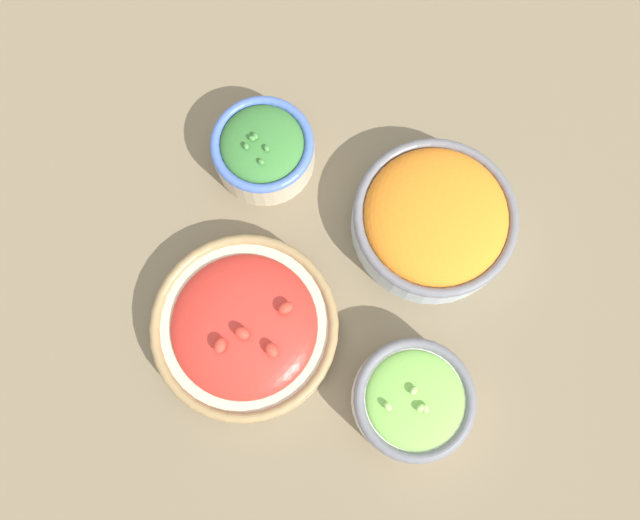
{
  "coord_description": "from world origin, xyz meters",
  "views": [
    {
      "loc": [
        -0.15,
        -0.06,
        0.75
      ],
      "look_at": [
        0.0,
        0.0,
        0.03
      ],
      "focal_mm": 35.0,
      "sensor_mm": 36.0,
      "label": 1
    }
  ],
  "objects_px": {
    "bowl_cherry_tomatoes": "(245,327)",
    "bowl_broccoli": "(263,149)",
    "bowl_carrots": "(434,219)",
    "bowl_lettuce": "(413,400)"
  },
  "relations": [
    {
      "from": "bowl_broccoli",
      "to": "bowl_cherry_tomatoes",
      "type": "bearing_deg",
      "value": -163.77
    },
    {
      "from": "bowl_carrots",
      "to": "bowl_lettuce",
      "type": "distance_m",
      "value": 0.21
    },
    {
      "from": "bowl_carrots",
      "to": "bowl_lettuce",
      "type": "xyz_separation_m",
      "value": [
        -0.21,
        -0.04,
        0.0
      ]
    },
    {
      "from": "bowl_broccoli",
      "to": "bowl_carrots",
      "type": "xyz_separation_m",
      "value": [
        -0.01,
        -0.23,
        0.0
      ]
    },
    {
      "from": "bowl_broccoli",
      "to": "bowl_cherry_tomatoes",
      "type": "height_order",
      "value": "bowl_broccoli"
    },
    {
      "from": "bowl_cherry_tomatoes",
      "to": "bowl_broccoli",
      "type": "bearing_deg",
      "value": 16.23
    },
    {
      "from": "bowl_carrots",
      "to": "bowl_lettuce",
      "type": "bearing_deg",
      "value": -168.17
    },
    {
      "from": "bowl_broccoli",
      "to": "bowl_lettuce",
      "type": "distance_m",
      "value": 0.35
    },
    {
      "from": "bowl_broccoli",
      "to": "bowl_cherry_tomatoes",
      "type": "relative_size",
      "value": 0.58
    },
    {
      "from": "bowl_cherry_tomatoes",
      "to": "bowl_lettuce",
      "type": "bearing_deg",
      "value": -92.72
    }
  ]
}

